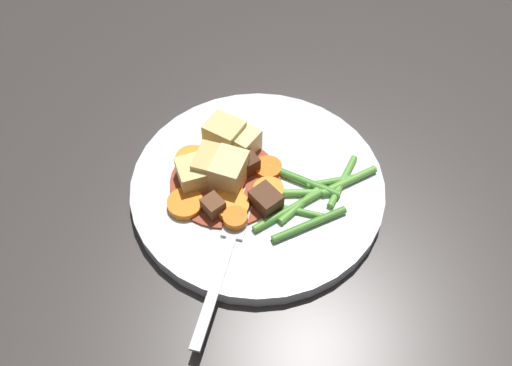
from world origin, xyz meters
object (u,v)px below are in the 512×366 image
object	(u,v)px
potato_chunk_3	(223,135)
potato_chunk_4	(228,169)
potato_chunk_0	(191,173)
meat_chunk_1	(222,153)
meat_chunk_2	(241,166)
carrot_slice_0	(234,219)
carrot_slice_7	(267,192)
dinner_plate	(256,187)
meat_chunk_3	(212,207)
fork	(224,257)
carrot_slice_4	(267,168)
potato_chunk_1	(214,167)
carrot_slice_1	(190,160)
potato_chunk_2	(242,142)
meat_chunk_0	(264,200)
carrot_slice_2	(229,195)
carrot_slice_5	(184,204)
carrot_slice_6	(231,207)
carrot_slice_3	(202,165)

from	to	relation	value
potato_chunk_3	potato_chunk_4	world-z (taller)	potato_chunk_4
potato_chunk_0	potato_chunk_4	distance (m)	0.04
meat_chunk_1	meat_chunk_2	bearing A→B (deg)	138.36
carrot_slice_0	carrot_slice_7	size ratio (longest dim) A/B	0.78
dinner_plate	meat_chunk_3	bearing A→B (deg)	40.74
carrot_slice_7	potato_chunk_4	xyz separation A→B (m)	(0.04, -0.02, 0.01)
carrot_slice_7	meat_chunk_3	size ratio (longest dim) A/B	1.52
dinner_plate	carrot_slice_0	xyz separation A→B (m)	(0.02, 0.05, 0.01)
potato_chunk_3	fork	distance (m)	0.14
carrot_slice_4	potato_chunk_1	xyz separation A→B (m)	(0.05, 0.01, 0.01)
potato_chunk_4	potato_chunk_0	bearing A→B (deg)	3.14
fork	meat_chunk_3	bearing A→B (deg)	-75.60
potato_chunk_3	meat_chunk_1	xyz separation A→B (m)	(0.00, 0.02, -0.01)
carrot_slice_1	potato_chunk_0	size ratio (longest dim) A/B	1.03
potato_chunk_2	carrot_slice_0	bearing A→B (deg)	85.93
meat_chunk_0	meat_chunk_1	distance (m)	0.08
carrot_slice_2	potato_chunk_3	size ratio (longest dim) A/B	0.71
carrot_slice_5	carrot_slice_1	bearing A→B (deg)	-92.83
potato_chunk_0	dinner_plate	bearing A→B (deg)	178.31
carrot_slice_2	meat_chunk_1	world-z (taller)	meat_chunk_1
fork	carrot_slice_6	bearing A→B (deg)	-95.35
carrot_slice_3	potato_chunk_1	bearing A→B (deg)	138.24
dinner_plate	potato_chunk_3	world-z (taller)	potato_chunk_3
carrot_slice_2	potato_chunk_1	world-z (taller)	potato_chunk_1
carrot_slice_6	potato_chunk_4	size ratio (longest dim) A/B	0.88
meat_chunk_2	fork	distance (m)	0.10
potato_chunk_3	meat_chunk_1	bearing A→B (deg)	87.49
carrot_slice_1	carrot_slice_6	size ratio (longest dim) A/B	1.02
carrot_slice_1	potato_chunk_1	size ratio (longest dim) A/B	0.91
meat_chunk_3	meat_chunk_2	bearing A→B (deg)	-119.11
potato_chunk_0	potato_chunk_2	bearing A→B (deg)	-140.92
carrot_slice_6	carrot_slice_1	bearing A→B (deg)	-54.02
carrot_slice_0	potato_chunk_4	world-z (taller)	potato_chunk_4
dinner_plate	carrot_slice_2	bearing A→B (deg)	35.54
carrot_slice_6	meat_chunk_1	distance (m)	0.07
meat_chunk_2	carrot_slice_3	bearing A→B (deg)	-8.31
fork	carrot_slice_4	bearing A→B (deg)	-111.46
carrot_slice_5	meat_chunk_3	size ratio (longest dim) A/B	1.76
dinner_plate	fork	size ratio (longest dim) A/B	1.50
potato_chunk_3	potato_chunk_2	bearing A→B (deg)	160.88
carrot_slice_3	meat_chunk_0	size ratio (longest dim) A/B	1.10
potato_chunk_4	meat_chunk_3	bearing A→B (deg)	70.24
carrot_slice_2	potato_chunk_4	world-z (taller)	potato_chunk_4
fork	meat_chunk_2	bearing A→B (deg)	-98.34
dinner_plate	potato_chunk_0	world-z (taller)	potato_chunk_0
meat_chunk_0	potato_chunk_2	bearing A→B (deg)	-72.34
carrot_slice_6	meat_chunk_1	size ratio (longest dim) A/B	1.15
carrot_slice_1	carrot_slice_7	bearing A→B (deg)	152.47
carrot_slice_4	carrot_slice_1	bearing A→B (deg)	-7.54
meat_chunk_1	carrot_slice_7	bearing A→B (deg)	135.04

